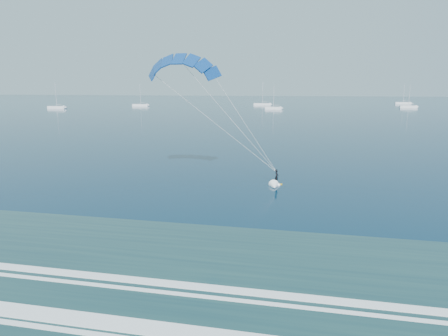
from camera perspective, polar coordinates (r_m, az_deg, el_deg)
kitesurfer_rig at (r=42.02m, az=0.14°, el=7.87°), size 16.07×5.01×14.86m
sailboat_0 at (r=210.55m, az=-22.76°, el=8.01°), size 8.91×2.40×12.10m
sailboat_1 at (r=221.70m, az=-11.82°, el=8.79°), size 8.83×2.40×12.11m
sailboat_2 at (r=229.43m, az=5.52°, el=9.07°), size 9.76×2.40×13.02m
sailboat_3 at (r=189.30m, az=7.08°, el=8.51°), size 7.67×2.40×10.79m
sailboat_4 at (r=267.41m, az=24.21°, el=8.47°), size 9.00×2.40×12.20m
sailboat_5 at (r=220.91m, az=24.85°, el=7.97°), size 8.06×2.40×11.09m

